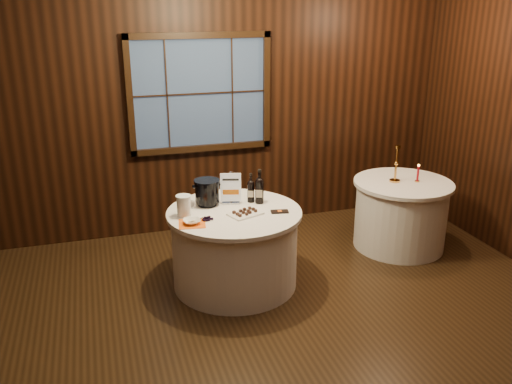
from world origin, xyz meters
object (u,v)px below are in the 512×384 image
object	(u,v)px
main_table	(235,248)
brass_candlestick	(396,169)
port_bottle_right	(259,189)
ice_bucket	(207,192)
side_table	(400,214)
sign_stand	(231,193)
grape_bunch	(207,219)
red_candle	(418,175)
chocolate_box	(280,212)
glass_pitcher	(184,206)
port_bottle_left	(251,190)
cracker_bowl	(192,221)
chocolate_plate	(245,213)

from	to	relation	value
main_table	brass_candlestick	bearing A→B (deg)	9.81
port_bottle_right	ice_bucket	distance (m)	0.51
side_table	sign_stand	distance (m)	2.04
ice_bucket	grape_bunch	size ratio (longest dim) A/B	1.60
main_table	grape_bunch	size ratio (longest dim) A/B	8.08
red_candle	chocolate_box	bearing A→B (deg)	-166.72
grape_bunch	glass_pitcher	size ratio (longest dim) A/B	0.79
brass_candlestick	glass_pitcher	bearing A→B (deg)	-172.44
side_table	ice_bucket	size ratio (longest dim) A/B	4.25
port_bottle_left	port_bottle_right	world-z (taller)	port_bottle_right
main_table	port_bottle_right	xyz separation A→B (m)	(0.29, 0.13, 0.53)
sign_stand	port_bottle_right	bearing A→B (deg)	1.87
main_table	ice_bucket	xyz separation A→B (m)	(-0.21, 0.23, 0.52)
side_table	ice_bucket	xyz separation A→B (m)	(-2.21, -0.07, 0.52)
chocolate_box	cracker_bowl	world-z (taller)	cracker_bowl
main_table	port_bottle_left	world-z (taller)	port_bottle_left
chocolate_plate	sign_stand	bearing A→B (deg)	99.45
side_table	glass_pitcher	bearing A→B (deg)	-173.40
port_bottle_right	grape_bunch	bearing A→B (deg)	-132.93
port_bottle_right	ice_bucket	xyz separation A→B (m)	(-0.50, 0.10, -0.01)
chocolate_box	glass_pitcher	world-z (taller)	glass_pitcher
chocolate_plate	ice_bucket	bearing A→B (deg)	128.59
port_bottle_right	glass_pitcher	distance (m)	0.77
chocolate_plate	chocolate_box	bearing A→B (deg)	-6.32
port_bottle_left	red_candle	size ratio (longest dim) A/B	1.47
chocolate_box	side_table	bearing A→B (deg)	26.78
sign_stand	main_table	bearing A→B (deg)	-80.75
side_table	ice_bucket	bearing A→B (deg)	-178.21
chocolate_plate	grape_bunch	xyz separation A→B (m)	(-0.37, -0.03, 0.00)
port_bottle_left	red_candle	distance (m)	1.92
port_bottle_right	cracker_bowl	bearing A→B (deg)	-135.36
ice_bucket	cracker_bowl	world-z (taller)	ice_bucket
red_candle	brass_candlestick	bearing A→B (deg)	161.64
chocolate_box	glass_pitcher	xyz separation A→B (m)	(-0.87, 0.17, 0.09)
red_candle	ice_bucket	bearing A→B (deg)	-179.48
main_table	side_table	distance (m)	2.02
main_table	sign_stand	bearing A→B (deg)	83.98
side_table	cracker_bowl	bearing A→B (deg)	-168.60
ice_bucket	brass_candlestick	distance (m)	2.12
port_bottle_right	chocolate_plate	distance (m)	0.36
grape_bunch	cracker_bowl	bearing A→B (deg)	-166.60
chocolate_plate	glass_pitcher	size ratio (longest dim) A/B	1.77
main_table	red_candle	distance (m)	2.20
side_table	red_candle	bearing A→B (deg)	-18.90
side_table	red_candle	world-z (taller)	red_candle
main_table	chocolate_box	distance (m)	0.58
sign_stand	grape_bunch	size ratio (longest dim) A/B	2.04
chocolate_plate	red_candle	size ratio (longest dim) A/B	1.77
sign_stand	glass_pitcher	world-z (taller)	sign_stand
port_bottle_right	chocolate_box	distance (m)	0.34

